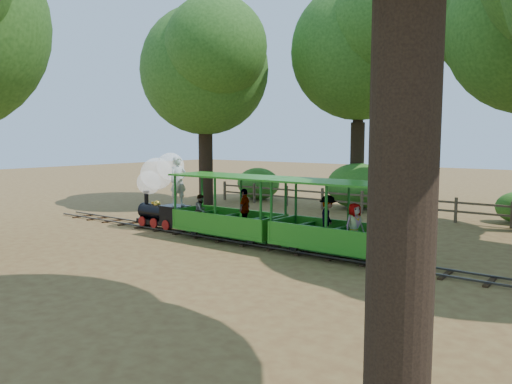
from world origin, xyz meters
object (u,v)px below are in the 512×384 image
Objects in this scene: carriage_front at (228,215)px; locomotive at (161,185)px; carriage_rear at (337,228)px; fence at (383,202)px.

locomotive is at bearing 178.88° from carriage_front.
carriage_rear is at bearing -0.50° from locomotive.
fence is at bearing 76.28° from carriage_front.
carriage_front is 3.97m from carriage_rear.
fence is (5.20, 7.93, -1.05)m from locomotive.
carriage_front is 1.00× the size of carriage_rear.
carriage_rear is 0.22× the size of fence.
fence is (-2.02, 7.99, -0.28)m from carriage_rear.
locomotive reaches higher than carriage_front.
fence is (1.95, 7.99, -0.24)m from carriage_front.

